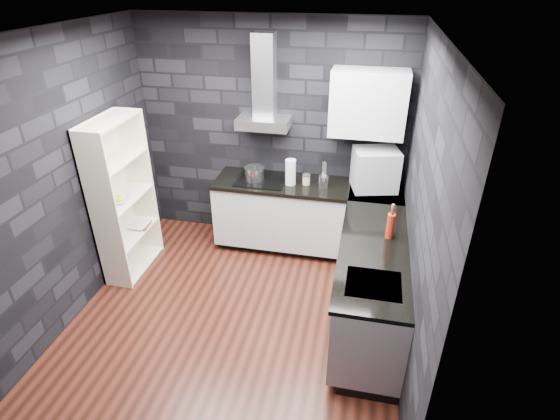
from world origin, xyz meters
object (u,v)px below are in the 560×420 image
(storage_jar, at_px, (306,180))
(fruit_bowl, at_px, (118,200))
(utensil_crock, at_px, (323,182))
(pot, at_px, (255,174))
(glass_vase, at_px, (291,172))
(appliance_garage, at_px, (375,170))
(red_bottle, at_px, (390,226))
(bookshelf, at_px, (123,199))

(storage_jar, height_order, fruit_bowl, storage_jar)
(storage_jar, height_order, utensil_crock, utensil_crock)
(pot, height_order, glass_vase, glass_vase)
(pot, xyz_separation_m, fruit_bowl, (-1.29, -0.86, -0.04))
(storage_jar, distance_m, appliance_garage, 0.79)
(glass_vase, relative_size, storage_jar, 2.81)
(glass_vase, distance_m, fruit_bowl, 1.92)
(glass_vase, bearing_deg, fruit_bowl, -153.99)
(appliance_garage, height_order, red_bottle, appliance_garage)
(pot, xyz_separation_m, bookshelf, (-1.29, -0.77, -0.08))
(utensil_crock, xyz_separation_m, appliance_garage, (0.56, 0.11, 0.15))
(appliance_garage, height_order, fruit_bowl, appliance_garage)
(appliance_garage, bearing_deg, pot, 168.58)
(appliance_garage, relative_size, fruit_bowl, 2.00)
(appliance_garage, xyz_separation_m, fruit_bowl, (-2.67, -0.93, -0.19))
(glass_vase, distance_m, bookshelf, 1.88)
(glass_vase, bearing_deg, appliance_garage, 5.59)
(appliance_garage, bearing_deg, utensil_crock, 176.36)
(pot, relative_size, fruit_bowl, 0.95)
(fruit_bowl, bearing_deg, storage_jar, 24.67)
(glass_vase, distance_m, storage_jar, 0.21)
(glass_vase, bearing_deg, red_bottle, -39.90)
(utensil_crock, relative_size, red_bottle, 0.57)
(bookshelf, bearing_deg, storage_jar, 9.16)
(fruit_bowl, bearing_deg, appliance_garage, 19.27)
(pot, bearing_deg, utensil_crock, -2.52)
(appliance_garage, bearing_deg, bookshelf, -176.78)
(pot, bearing_deg, glass_vase, -3.04)
(utensil_crock, bearing_deg, pot, 177.48)
(appliance_garage, relative_size, bookshelf, 0.27)
(red_bottle, bearing_deg, fruit_bowl, 178.09)
(appliance_garage, bearing_deg, red_bottle, -94.86)
(glass_vase, height_order, red_bottle, glass_vase)
(fruit_bowl, bearing_deg, red_bottle, -1.91)
(storage_jar, bearing_deg, glass_vase, -169.39)
(bookshelf, bearing_deg, glass_vase, 10.31)
(red_bottle, distance_m, fruit_bowl, 2.84)
(pot, bearing_deg, fruit_bowl, -146.11)
(utensil_crock, height_order, fruit_bowl, utensil_crock)
(pot, relative_size, storage_jar, 2.12)
(pot, height_order, utensil_crock, pot)
(fruit_bowl, bearing_deg, glass_vase, 26.01)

